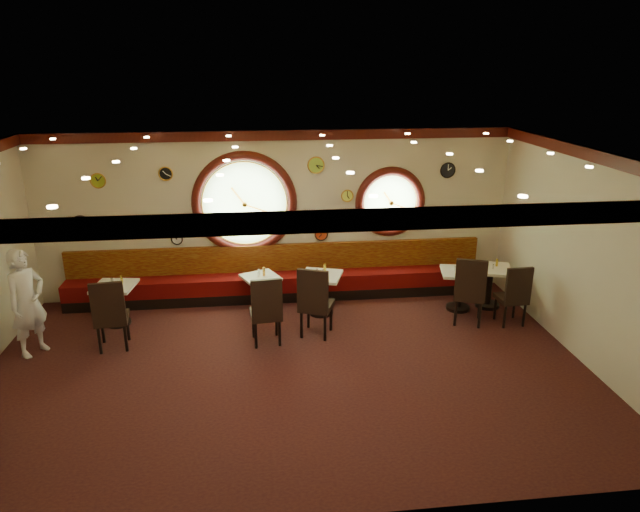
{
  "coord_description": "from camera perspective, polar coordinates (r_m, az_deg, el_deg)",
  "views": [
    {
      "loc": [
        -0.41,
        -7.57,
        4.4
      ],
      "look_at": [
        0.57,
        0.8,
        1.5
      ],
      "focal_mm": 32.0,
      "sensor_mm": 36.0,
      "label": 1
    }
  ],
  "objects": [
    {
      "name": "banquette_base",
      "position": [
        11.16,
        -4.08,
        -3.72
      ],
      "size": [
        8.0,
        0.55,
        0.2
      ],
      "primitive_type": "cube",
      "color": "black",
      "rests_on": "floor"
    },
    {
      "name": "condiment_a_bottle",
      "position": [
        10.47,
        -19.23,
        -2.19
      ],
      "size": [
        0.04,
        0.04,
        0.14
      ],
      "primitive_type": "cylinder",
      "color": "yellow",
      "rests_on": "table_a"
    },
    {
      "name": "wall_clock_4",
      "position": [
        10.83,
        -15.17,
        7.96
      ],
      "size": [
        0.24,
        0.03,
        0.24
      ],
      "primitive_type": "cylinder",
      "rotation": [
        1.57,
        0.0,
        0.0
      ],
      "color": "black",
      "rests_on": "wall_back"
    },
    {
      "name": "table_e",
      "position": [
        11.08,
        16.57,
        -2.5
      ],
      "size": [
        0.9,
        0.9,
        0.78
      ],
      "color": "black",
      "rests_on": "floor"
    },
    {
      "name": "condiment_c_pepper",
      "position": [
        10.2,
        0.33,
        -1.62
      ],
      "size": [
        0.04,
        0.04,
        0.1
      ],
      "primitive_type": "cylinder",
      "color": "silver",
      "rests_on": "table_c"
    },
    {
      "name": "floor",
      "position": [
        8.77,
        -3.16,
        -11.17
      ],
      "size": [
        9.0,
        6.0,
        0.0
      ],
      "primitive_type": "cube",
      "color": "black",
      "rests_on": "ground"
    },
    {
      "name": "wall_back",
      "position": [
        10.95,
        -4.33,
        4.11
      ],
      "size": [
        9.0,
        0.02,
        3.2
      ],
      "primitive_type": "cube",
      "color": "beige",
      "rests_on": "floor"
    },
    {
      "name": "wall_clock_6",
      "position": [
        11.63,
        13.48,
        3.77
      ],
      "size": [
        0.34,
        0.03,
        0.34
      ],
      "primitive_type": "cylinder",
      "rotation": [
        1.57,
        0.0,
        0.0
      ],
      "color": "silver",
      "rests_on": "wall_back"
    },
    {
      "name": "condiment_b_salt",
      "position": [
        10.52,
        -6.14,
        -1.58
      ],
      "size": [
        0.04,
        0.04,
        0.11
      ],
      "primitive_type": "cylinder",
      "color": "silver",
      "rests_on": "table_b"
    },
    {
      "name": "banquette_back",
      "position": [
        11.14,
        -4.21,
        -0.2
      ],
      "size": [
        8.0,
        0.1,
        0.55
      ],
      "primitive_type": "cube",
      "color": "#5C1007",
      "rests_on": "wall_back"
    },
    {
      "name": "condiment_c_bottle",
      "position": [
        10.28,
        0.49,
        -1.22
      ],
      "size": [
        0.06,
        0.06,
        0.18
      ],
      "primitive_type": "cylinder",
      "color": "gold",
      "rests_on": "table_c"
    },
    {
      "name": "wall_clock_1",
      "position": [
        10.96,
        2.74,
        6.04
      ],
      "size": [
        0.22,
        0.03,
        0.22
      ],
      "primitive_type": "cylinder",
      "rotation": [
        1.57,
        0.0,
        0.0
      ],
      "color": "#E8F752",
      "rests_on": "wall_back"
    },
    {
      "name": "condiment_d_pepper",
      "position": [
        10.69,
        13.77,
        -1.23
      ],
      "size": [
        0.03,
        0.03,
        0.09
      ],
      "primitive_type": "cylinder",
      "color": "silver",
      "rests_on": "table_d"
    },
    {
      "name": "wall_clock_2",
      "position": [
        11.09,
        -16.28,
        3.05
      ],
      "size": [
        0.36,
        0.03,
        0.36
      ],
      "primitive_type": "cylinder",
      "rotation": [
        1.57,
        0.0,
        0.0
      ],
      "color": "gold",
      "rests_on": "wall_back"
    },
    {
      "name": "condiment_e_pepper",
      "position": [
        10.92,
        16.94,
        -1.01
      ],
      "size": [
        0.03,
        0.03,
        0.09
      ],
      "primitive_type": "cylinder",
      "color": "silver",
      "rests_on": "table_e"
    },
    {
      "name": "table_b",
      "position": [
        10.54,
        -5.94,
        -3.29
      ],
      "size": [
        0.8,
        0.8,
        0.67
      ],
      "color": "black",
      "rests_on": "floor"
    },
    {
      "name": "porthole_right_ring",
      "position": [
        11.15,
        7.07,
        5.36
      ],
      "size": [
        1.09,
        0.03,
        1.09
      ],
      "primitive_type": "torus",
      "rotation": [
        1.57,
        0.0,
        0.0
      ],
      "color": "gold",
      "rests_on": "wall_back"
    },
    {
      "name": "wall_clock_5",
      "position": [
        10.76,
        -0.41,
        9.08
      ],
      "size": [
        0.3,
        0.03,
        0.3
      ],
      "primitive_type": "cylinder",
      "rotation": [
        1.57,
        0.0,
        0.0
      ],
      "color": "#94C23C",
      "rests_on": "wall_back"
    },
    {
      "name": "table_a",
      "position": [
        10.54,
        -19.72,
        -4.12
      ],
      "size": [
        0.76,
        0.76,
        0.74
      ],
      "color": "black",
      "rests_on": "floor"
    },
    {
      "name": "chair_a",
      "position": [
        9.55,
        -20.27,
        -5.15
      ],
      "size": [
        0.55,
        0.55,
        0.74
      ],
      "rotation": [
        0.0,
        0.0,
        0.11
      ],
      "color": "black",
      "rests_on": "floor"
    },
    {
      "name": "porthole_right_frame",
      "position": [
        11.18,
        7.03,
        5.39
      ],
      "size": [
        1.38,
        0.18,
        1.38
      ],
      "primitive_type": "torus",
      "rotation": [
        1.57,
        0.0,
        0.0
      ],
      "color": "#3E0E0B",
      "rests_on": "wall_back"
    },
    {
      "name": "condiment_c_salt",
      "position": [
        10.19,
        -0.3,
        -1.61
      ],
      "size": [
        0.04,
        0.04,
        0.11
      ],
      "primitive_type": "cylinder",
      "color": "silver",
      "rests_on": "table_c"
    },
    {
      "name": "table_c",
      "position": [
        10.32,
        0.11,
        -3.34
      ],
      "size": [
        0.88,
        0.88,
        0.76
      ],
      "color": "black",
      "rests_on": "floor"
    },
    {
      "name": "condiment_e_bottle",
      "position": [
        11.06,
        17.27,
        -0.63
      ],
      "size": [
        0.04,
        0.04,
        0.14
      ],
      "primitive_type": "cylinder",
      "color": "gold",
      "rests_on": "table_e"
    },
    {
      "name": "condiment_a_salt",
      "position": [
        10.47,
        -20.1,
        -2.38
      ],
      "size": [
        0.04,
        0.04,
        0.11
      ],
      "primitive_type": "cylinder",
      "color": "silver",
      "rests_on": "table_a"
    },
    {
      "name": "chair_b",
      "position": [
        9.18,
        -5.4,
        -5.06
      ],
      "size": [
        0.54,
        0.54,
        0.73
      ],
      "rotation": [
        0.0,
        0.0,
        0.09
      ],
      "color": "black",
      "rests_on": "floor"
    },
    {
      "name": "chair_d",
      "position": [
        10.14,
        14.76,
        -3.02
      ],
      "size": [
        0.67,
        0.67,
        0.77
      ],
      "rotation": [
        0.0,
        0.0,
        -0.36
      ],
      "color": "black",
      "rests_on": "floor"
    },
    {
      "name": "condiment_d_bottle",
      "position": [
        10.83,
        14.39,
        -0.91
      ],
      "size": [
        0.04,
        0.04,
        0.14
      ],
      "primitive_type": "cylinder",
      "color": "orange",
      "rests_on": "table_d"
    },
    {
      "name": "porthole_left_glass",
      "position": [
        10.87,
        -7.54,
        5.26
      ],
      "size": [
        1.66,
        0.02,
        1.66
      ],
      "primitive_type": "cylinder",
      "rotation": [
        1.57,
        0.0,
        0.0
      ],
      "color": "#9CCF7C",
      "rests_on": "wall_back"
    },
    {
      "name": "condiment_e_salt",
      "position": [
        10.94,
        16.28,
        -0.87
      ],
      "size": [
        0.04,
        0.04,
        0.1
      ],
      "primitive_type": "cylinder",
      "color": "silver",
      "rests_on": "table_e"
    },
    {
      "name": "condiment_b_bottle",
      "position": [
        10.44,
        -5.64,
        -1.57
      ],
      "size": [
        0.05,
        0.05,
        0.16
      ],
      "primitive_type": "cylinder",
      "color": "gold",
      "rests_on": "table_b"
    },
    {
      "name": "ceiling",
      "position": [
        7.68,
        -3.6,
        9.95
      ],
      "size": [
        9.0,
        6.0,
        0.02
      ],
      "primitive_type": "cube",
      "color": "gold",
      "rests_on": "wall_back"
    },
    {
      "name": "wall_clock_3",
      "position": [
        11.11,
        -14.11,
        1.65
      ],
      "size": [
        0.2,
        0.03,
        0.2
      ],
      "primitive_type": "cylinder",
      "rotation": [
        1.57,
        0.0,
        0.0
      ],
      "color": "silver",
      "rests_on": "wall_back"
    },
    {
      "name": "banquette_seat",
      "position": [
        11.07,
        -4.11,
        -2.53
      ],
      "size": [
        8.0,
        0.55,
        0.3
      ],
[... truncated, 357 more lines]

